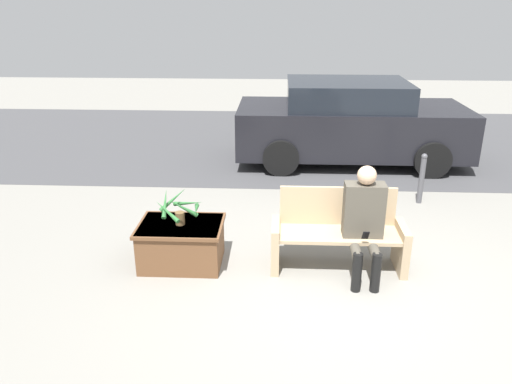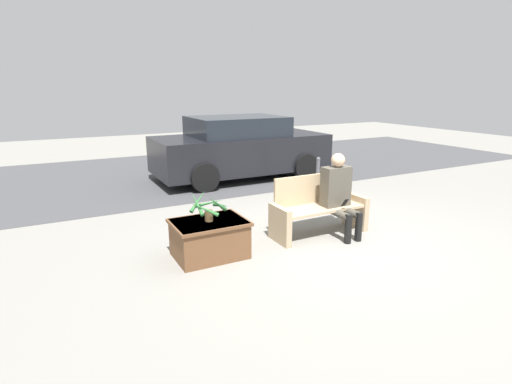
% 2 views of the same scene
% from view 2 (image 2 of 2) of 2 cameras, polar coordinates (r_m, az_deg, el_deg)
% --- Properties ---
extents(ground_plane, '(30.00, 30.00, 0.00)m').
position_cam_2_polar(ground_plane, '(5.91, 12.20, -7.40)').
color(ground_plane, gray).
extents(road_surface, '(20.00, 6.00, 0.01)m').
position_cam_2_polar(road_surface, '(10.99, -8.14, 3.18)').
color(road_surface, '#424244').
rests_on(road_surface, ground_plane).
extents(bench, '(1.51, 0.52, 0.89)m').
position_cam_2_polar(bench, '(6.17, 8.80, -2.29)').
color(bench, tan).
rests_on(bench, ground_plane).
extents(person_seated, '(0.44, 0.61, 1.25)m').
position_cam_2_polar(person_seated, '(6.11, 11.76, 0.09)').
color(person_seated, '#4C473D').
rests_on(person_seated, ground_plane).
extents(planter_box, '(0.96, 0.72, 0.50)m').
position_cam_2_polar(planter_box, '(5.35, -6.66, -6.46)').
color(planter_box, brown).
rests_on(planter_box, ground_plane).
extents(potted_plant, '(0.53, 0.54, 0.40)m').
position_cam_2_polar(potted_plant, '(5.22, -6.87, -2.11)').
color(potted_plant, brown).
rests_on(potted_plant, planter_box).
extents(parked_car, '(4.17, 1.98, 1.50)m').
position_cam_2_polar(parked_car, '(9.81, -2.28, 6.32)').
color(parked_car, black).
rests_on(parked_car, ground_plane).
extents(bollard_post, '(0.09, 0.09, 0.77)m').
position_cam_2_polar(bollard_post, '(8.54, 8.80, 2.52)').
color(bollard_post, '#4C4C51').
rests_on(bollard_post, ground_plane).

